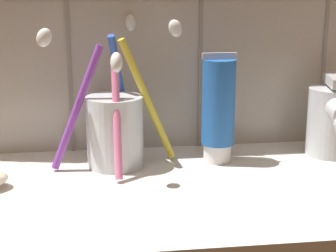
{
  "coord_description": "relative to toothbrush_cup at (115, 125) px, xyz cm",
  "views": [
    {
      "loc": [
        -12.64,
        -58.87,
        25.06
      ],
      "look_at": [
        -4.24,
        3.13,
        8.17
      ],
      "focal_mm": 60.0,
      "sensor_mm": 36.0,
      "label": 1
    }
  ],
  "objects": [
    {
      "name": "toothbrush_cup",
      "position": [
        0.0,
        0.0,
        0.0
      ],
      "size": [
        18.12,
        16.06,
        18.38
      ],
      "color": "silver",
      "rests_on": "sink_counter"
    },
    {
      "name": "toothpaste_tube",
      "position": [
        12.89,
        -0.03,
        1.68
      ],
      "size": [
        4.34,
        4.13,
        13.91
      ],
      "color": "white",
      "rests_on": "sink_counter"
    },
    {
      "name": "sink_faucet",
      "position": [
        27.9,
        -0.04,
        -0.19
      ],
      "size": [
        5.97,
        11.39,
        10.53
      ],
      "rotation": [
        0.0,
        0.0,
        -1.77
      ],
      "color": "silver",
      "rests_on": "sink_counter"
    },
    {
      "name": "sink_counter",
      "position": [
        10.14,
        -7.85,
        -6.19
      ],
      "size": [
        69.51,
        30.64,
        2.0
      ],
      "primitive_type": "cube",
      "color": "silver",
      "rests_on": "ground"
    }
  ]
}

